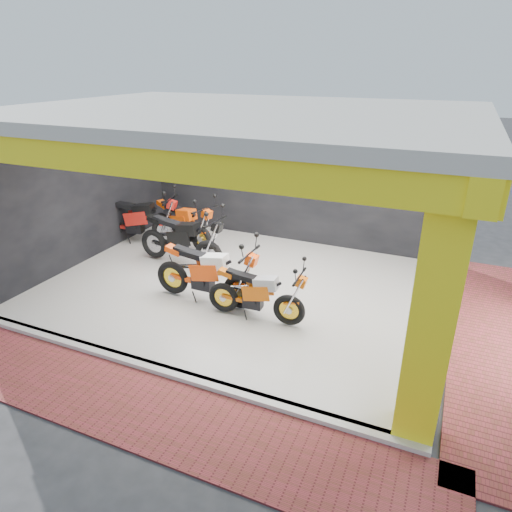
# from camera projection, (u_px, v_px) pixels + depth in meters

# --- Properties ---
(ground) EXTENTS (80.00, 80.00, 0.00)m
(ground) POSITION_uv_depth(u_px,v_px,m) (194.00, 339.00, 7.97)
(ground) COLOR #2D2D30
(ground) RESTS_ON ground
(showroom_floor) EXTENTS (8.00, 6.00, 0.10)m
(showroom_floor) POSITION_uv_depth(u_px,v_px,m) (242.00, 288.00, 9.63)
(showroom_floor) COLOR white
(showroom_floor) RESTS_ON ground
(showroom_ceiling) EXTENTS (8.40, 6.40, 0.20)m
(showroom_ceiling) POSITION_uv_depth(u_px,v_px,m) (240.00, 113.00, 8.23)
(showroom_ceiling) COLOR beige
(showroom_ceiling) RESTS_ON corner_column
(back_wall) EXTENTS (8.20, 0.20, 3.50)m
(back_wall) POSITION_uv_depth(u_px,v_px,m) (294.00, 177.00, 11.57)
(back_wall) COLOR black
(back_wall) RESTS_ON ground
(left_wall) EXTENTS (0.20, 6.20, 3.50)m
(left_wall) POSITION_uv_depth(u_px,v_px,m) (80.00, 190.00, 10.47)
(left_wall) COLOR black
(left_wall) RESTS_ON ground
(corner_column) EXTENTS (0.50, 0.50, 3.50)m
(corner_column) POSITION_uv_depth(u_px,v_px,m) (433.00, 317.00, 5.26)
(corner_column) COLOR yellow
(corner_column) RESTS_ON ground
(header_beam_front) EXTENTS (8.40, 0.30, 0.40)m
(header_beam_front) POSITION_uv_depth(u_px,v_px,m) (139.00, 160.00, 5.82)
(header_beam_front) COLOR yellow
(header_beam_front) RESTS_ON corner_column
(header_beam_right) EXTENTS (0.30, 6.40, 0.40)m
(header_beam_right) POSITION_uv_depth(u_px,v_px,m) (480.00, 145.00, 6.87)
(header_beam_right) COLOR yellow
(header_beam_right) RESTS_ON corner_column
(floor_kerb) EXTENTS (8.00, 0.20, 0.10)m
(floor_kerb) POSITION_uv_depth(u_px,v_px,m) (160.00, 370.00, 7.09)
(floor_kerb) COLOR white
(floor_kerb) RESTS_ON ground
(paver_front) EXTENTS (9.00, 1.40, 0.03)m
(paver_front) POSITION_uv_depth(u_px,v_px,m) (128.00, 403.00, 6.44)
(paver_front) COLOR maroon
(paver_front) RESTS_ON ground
(paver_right) EXTENTS (1.40, 7.00, 0.03)m
(paver_right) POSITION_uv_depth(u_px,v_px,m) (494.00, 341.00, 7.87)
(paver_right) COLOR maroon
(paver_right) RESTS_ON ground
(moto_hero) EXTENTS (2.33, 0.87, 1.42)m
(moto_hero) POSITION_uv_depth(u_px,v_px,m) (240.00, 276.00, 8.45)
(moto_hero) COLOR #FF490A
(moto_hero) RESTS_ON showroom_floor
(moto_row_a) EXTENTS (2.00, 0.81, 1.21)m
(moto_row_a) POSITION_uv_depth(u_px,v_px,m) (290.00, 296.00, 7.95)
(moto_row_a) COLOR #DC5B09
(moto_row_a) RESTS_ON showroom_floor
(moto_row_b) EXTENTS (2.41, 1.01, 1.45)m
(moto_row_b) POSITION_uv_depth(u_px,v_px,m) (208.00, 241.00, 10.04)
(moto_row_b) COLOR black
(moto_row_b) RESTS_ON showroom_floor
(moto_row_c) EXTENTS (2.46, 1.52, 1.41)m
(moto_row_c) POSITION_uv_depth(u_px,v_px,m) (201.00, 226.00, 10.98)
(moto_row_c) COLOR #DF4809
(moto_row_c) RESTS_ON showroom_floor
(moto_row_d) EXTENTS (2.51, 1.32, 1.46)m
(moto_row_d) POSITION_uv_depth(u_px,v_px,m) (164.00, 218.00, 11.47)
(moto_row_d) COLOR red
(moto_row_d) RESTS_ON showroom_floor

